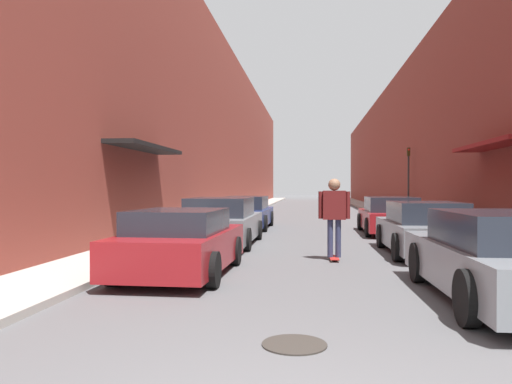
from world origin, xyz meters
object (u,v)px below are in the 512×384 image
Objects in this scene: parked_car_left_2 at (247,213)px; traffic_light at (408,174)px; parked_car_right_0 at (499,258)px; parked_car_right_1 at (424,229)px; parked_car_left_0 at (181,243)px; parked_car_right_2 at (390,216)px; manhole_cover at (294,344)px; skateboarder at (334,210)px; parked_car_left_1 at (222,222)px.

traffic_light reaches higher than parked_car_left_2.
parked_car_right_0 is 1.08× the size of parked_car_right_1.
parked_car_right_0 is (5.22, -1.75, 0.04)m from parked_car_left_0.
parked_car_right_2 is at bearing -104.40° from traffic_light.
parked_car_right_0 is at bearing -18.52° from parked_car_left_0.
parked_car_left_2 reaches higher than manhole_cover.
skateboarder is (3.02, 2.24, 0.55)m from parked_car_left_0.
parked_car_left_0 is 0.95× the size of parked_car_right_1.
parked_car_right_2 is 7.20m from skateboarder.
parked_car_left_2 is 13.58m from parked_car_right_0.
parked_car_left_1 reaches higher than parked_car_right_1.
parked_car_left_0 is at bearing -143.45° from skateboarder.
parked_car_right_2 is at bearing 77.06° from manhole_cover.
manhole_cover is at bearing -74.98° from parked_car_left_1.
parked_car_left_1 is 15.75m from traffic_light.
manhole_cover is 0.19× the size of traffic_light.
parked_car_right_1 is at bearing -16.00° from parked_car_left_1.
skateboarder is at bearing 83.60° from manhole_cover.
parked_car_left_0 is 0.88× the size of parked_car_right_0.
skateboarder is at bearing 118.83° from parked_car_right_0.
skateboarder is (-2.30, -6.80, 0.52)m from parked_car_right_2.
parked_car_right_2 reaches higher than parked_car_right_1.
parked_car_left_1 reaches higher than parked_car_left_2.
parked_car_left_2 is at bearing 99.28° from manhole_cover.
parked_car_right_2 reaches higher than parked_car_left_0.
parked_car_left_2 is at bearing -135.26° from traffic_light.
parked_car_left_0 is 0.85× the size of parked_car_left_2.
parked_car_left_1 is 6.68× the size of manhole_cover.
traffic_light is (7.76, 18.54, 1.78)m from parked_car_left_0.
skateboarder is at bearing -106.21° from traffic_light.
parked_car_right_1 reaches higher than parked_car_left_2.
parked_car_right_1 is 15.38m from traffic_light.
manhole_cover is (2.43, -9.05, -0.65)m from parked_car_left_1.
manhole_cover is (-3.01, -13.08, -0.63)m from parked_car_right_2.
parked_car_left_1 is at bearing 105.02° from manhole_cover.
parked_car_right_2 is (0.11, 10.79, -0.01)m from parked_car_right_0.
skateboarder reaches higher than parked_car_right_1.
parked_car_left_1 is at bearing -120.20° from traffic_light.
parked_car_left_1 is 8.61m from parked_car_right_0.
parked_car_right_2 is 2.35× the size of skateboarder.
parked_car_left_1 is 6.77m from parked_car_right_2.
parked_car_right_0 reaches higher than parked_car_right_1.
parked_car_left_2 is at bearing 110.13° from skateboarder.
parked_car_right_0 is at bearing -61.17° from skateboarder.
parked_car_left_0 is 20.18m from traffic_light.
parked_car_right_1 reaches higher than parked_car_left_0.
parked_car_right_0 is at bearing -90.91° from parked_car_right_1.
parked_car_right_2 is at bearing 59.51° from parked_car_left_0.
parked_car_left_2 is 11.21m from traffic_light.
traffic_light is at bearing 76.44° from manhole_cover.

